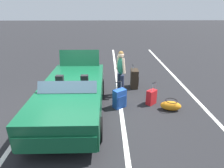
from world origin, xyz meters
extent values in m
plane|color=black|center=(0.00, 0.00, 0.00)|extent=(80.00, 80.00, 0.00)
cube|color=silver|center=(0.00, -1.22, 0.00)|extent=(18.00, 0.12, 0.01)
cube|color=silver|center=(0.00, 1.48, 0.00)|extent=(18.00, 0.12, 0.01)
cube|color=silver|center=(0.00, 4.18, 0.00)|extent=(18.00, 0.12, 0.01)
cube|color=#0F4C2D|center=(0.00, 0.00, 0.62)|extent=(4.11, 1.77, 0.64)
cube|color=#0F4C2D|center=(1.43, 0.01, 0.51)|extent=(1.32, 1.68, 0.38)
cube|color=slate|center=(0.51, 0.00, 1.09)|extent=(0.19, 1.55, 0.31)
cube|color=black|center=(-0.21, 0.37, 1.05)|extent=(0.16, 0.22, 0.22)
cube|color=black|center=(-0.20, -0.37, 1.05)|extent=(0.16, 0.22, 0.22)
cube|color=#0F4C2D|center=(-1.95, -0.01, 1.22)|extent=(0.21, 1.50, 0.62)
cylinder|color=black|center=(1.27, 0.81, 0.30)|extent=(0.60, 0.22, 0.60)
cylinder|color=black|center=(1.27, -0.81, 0.30)|extent=(0.60, 0.22, 0.60)
cylinder|color=black|center=(-1.27, 0.81, 0.30)|extent=(0.60, 0.22, 0.60)
cylinder|color=black|center=(-1.27, -0.81, 0.30)|extent=(0.60, 0.22, 0.60)
cube|color=#2D2319|center=(-1.96, 2.12, 0.37)|extent=(0.49, 0.30, 0.74)
cube|color=black|center=(-1.95, 2.27, 0.31)|extent=(0.38, 0.04, 0.41)
cylinder|color=gray|center=(-2.09, 2.05, 0.83)|extent=(0.02, 0.02, 0.19)
cylinder|color=gray|center=(-1.83, 2.04, 0.83)|extent=(0.02, 0.02, 0.19)
cylinder|color=black|center=(-1.96, 2.05, 0.93)|extent=(0.27, 0.04, 0.03)
sphere|color=black|center=(-2.13, 2.03, 0.02)|extent=(0.04, 0.04, 0.04)
sphere|color=black|center=(-1.80, 2.01, 0.02)|extent=(0.04, 0.04, 0.04)
cube|color=#1E479E|center=(-0.33, 1.44, 0.31)|extent=(0.42, 0.47, 0.62)
cube|color=navy|center=(-0.23, 1.51, 0.26)|extent=(0.20, 0.28, 0.34)
cylinder|color=gray|center=(-0.45, 1.49, 0.74)|extent=(0.03, 0.03, 0.24)
cylinder|color=gray|center=(-0.33, 1.31, 0.74)|extent=(0.03, 0.03, 0.24)
cylinder|color=black|center=(-0.39, 1.40, 0.86)|extent=(0.15, 0.20, 0.03)
sphere|color=black|center=(-0.49, 1.50, 0.02)|extent=(0.04, 0.04, 0.04)
sphere|color=black|center=(-0.33, 1.27, 0.02)|extent=(0.04, 0.04, 0.04)
cube|color=red|center=(-0.53, 2.51, 0.25)|extent=(0.38, 0.39, 0.50)
cube|color=maroon|center=(-0.61, 2.44, 0.21)|extent=(0.20, 0.21, 0.28)
cylinder|color=gray|center=(-0.42, 2.48, 0.64)|extent=(0.03, 0.03, 0.28)
cylinder|color=gray|center=(-0.55, 2.62, 0.64)|extent=(0.03, 0.03, 0.28)
cylinder|color=black|center=(-0.49, 2.55, 0.78)|extent=(0.15, 0.16, 0.03)
sphere|color=black|center=(-0.39, 2.48, 0.02)|extent=(0.04, 0.04, 0.04)
sphere|color=black|center=(-0.55, 2.65, 0.02)|extent=(0.04, 0.04, 0.04)
ellipsoid|color=orange|center=(-0.11, 3.04, 0.15)|extent=(0.43, 0.69, 0.30)
torus|color=black|center=(-0.11, 3.04, 0.33)|extent=(0.44, 0.44, 0.02)
cylinder|color=#1E2338|center=(-1.15, 1.56, 0.41)|extent=(0.20, 0.20, 0.82)
cylinder|color=#1E2338|center=(-1.33, 1.48, 0.41)|extent=(0.20, 0.20, 0.82)
ellipsoid|color=#267259|center=(-1.24, 1.52, 1.12)|extent=(0.38, 0.34, 0.60)
sphere|color=beige|center=(-1.24, 1.52, 1.51)|extent=(0.21, 0.21, 0.21)
sphere|color=olive|center=(-1.24, 1.52, 1.56)|extent=(0.18, 0.18, 0.18)
cylinder|color=beige|center=(-1.05, 1.61, 1.19)|extent=(0.21, 0.16, 0.53)
cylinder|color=beige|center=(-1.42, 1.43, 1.19)|extent=(0.21, 0.16, 0.53)
camera|label=1|loc=(5.11, 1.07, 3.07)|focal=30.47mm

